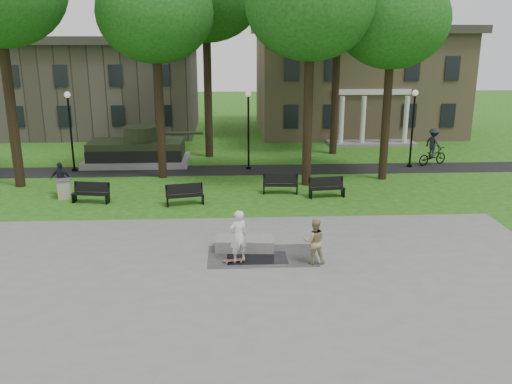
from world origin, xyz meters
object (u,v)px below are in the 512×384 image
skateboarder (238,236)px  trash_bin (64,189)px  cyclist (433,150)px  concrete_block (245,244)px  friend_watching (314,241)px  park_bench_0 (91,192)px

skateboarder → trash_bin: bearing=-71.3°
trash_bin → cyclist: bearing=16.4°
concrete_block → friend_watching: friend_watching is taller
skateboarder → cyclist: 19.23m
concrete_block → cyclist: size_ratio=0.94×
concrete_block → park_bench_0: park_bench_0 is taller
skateboarder → friend_watching: 2.71m
concrete_block → trash_bin: (-8.82, 7.28, 0.24)m
concrete_block → cyclist: cyclist is taller
skateboarder → friend_watching: skateboarder is taller
trash_bin → park_bench_0: bearing=-27.9°
concrete_block → trash_bin: bearing=140.4°
skateboarder → trash_bin: skateboarder is taller
cyclist → trash_bin: size_ratio=2.44×
cyclist → trash_bin: cyclist is taller
skateboarder → friend_watching: (2.69, -0.27, -0.14)m
friend_watching → park_bench_0: size_ratio=0.89×
concrete_block → cyclist: (12.22, 13.47, 0.71)m
skateboarder → cyclist: bearing=-157.3°
friend_watching → concrete_block: bearing=-29.1°
skateboarder → trash_bin: 12.01m
park_bench_0 → friend_watching: bearing=-29.0°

